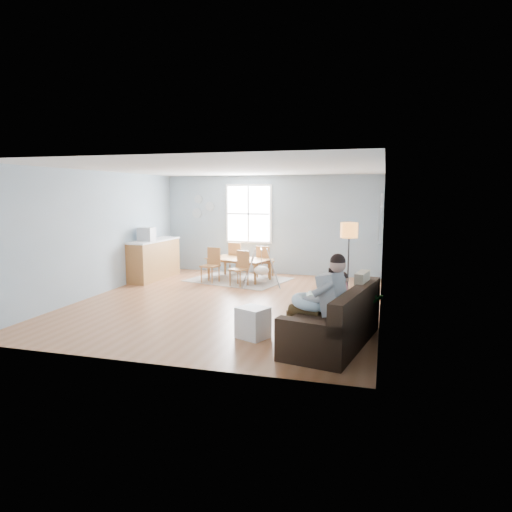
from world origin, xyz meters
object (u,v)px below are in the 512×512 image
(chair_sw, at_px, (212,263))
(monitor, at_px, (146,234))
(counter, at_px, (154,259))
(chair_nw, at_px, (237,257))
(sofa, at_px, (337,324))
(floor_lamp, at_px, (349,237))
(chair_se, at_px, (241,266))
(dining_table, at_px, (239,269))
(chair_ne, at_px, (264,260))
(storage_cube, at_px, (252,322))
(toddler, at_px, (336,293))
(father, at_px, (322,298))
(baby_swing, at_px, (261,270))

(chair_sw, xyz_separation_m, monitor, (-1.61, -0.34, 0.71))
(counter, bearing_deg, chair_nw, 30.48)
(sofa, relative_size, floor_lamp, 1.38)
(counter, bearing_deg, chair_se, -5.23)
(dining_table, bearing_deg, floor_lamp, -17.92)
(chair_se, xyz_separation_m, chair_ne, (0.29, 1.13, 0.01))
(storage_cube, height_order, chair_sw, chair_sw)
(sofa, relative_size, storage_cube, 4.11)
(toddler, height_order, chair_nw, toddler)
(floor_lamp, bearing_deg, chair_se, 153.70)
(toddler, distance_m, dining_table, 5.11)
(chair_sw, bearing_deg, chair_nw, 75.62)
(floor_lamp, xyz_separation_m, storage_cube, (-1.25, -2.46, -1.13))
(dining_table, height_order, monitor, monitor)
(father, distance_m, monitor, 6.26)
(baby_swing, bearing_deg, storage_cube, -76.93)
(chair_sw, height_order, chair_nw, chair_nw)
(floor_lamp, height_order, dining_table, floor_lamp)
(counter, bearing_deg, chair_ne, 18.49)
(toddler, bearing_deg, storage_cube, -168.21)
(counter, height_order, baby_swing, counter)
(dining_table, xyz_separation_m, counter, (-2.16, -0.45, 0.24))
(father, bearing_deg, dining_table, 120.53)
(storage_cube, relative_size, baby_swing, 0.50)
(chair_se, distance_m, chair_nw, 1.44)
(sofa, height_order, toddler, toddler)
(toddler, height_order, chair_ne, toddler)
(chair_sw, height_order, baby_swing, baby_swing)
(sofa, bearing_deg, chair_se, 125.66)
(dining_table, bearing_deg, counter, -151.99)
(chair_se, relative_size, baby_swing, 0.76)
(floor_lamp, distance_m, chair_ne, 3.50)
(father, height_order, chair_nw, father)
(sofa, xyz_separation_m, baby_swing, (-2.18, 3.81, 0.09))
(toddler, relative_size, chair_nw, 0.93)
(chair_nw, bearing_deg, counter, -149.52)
(counter, distance_m, monitor, 0.76)
(sofa, bearing_deg, monitor, 144.87)
(dining_table, distance_m, chair_se, 0.75)
(father, bearing_deg, monitor, 141.82)
(chair_sw, bearing_deg, father, -51.83)
(toddler, xyz_separation_m, monitor, (-5.06, 3.38, 0.48))
(chair_sw, height_order, monitor, monitor)
(toddler, xyz_separation_m, chair_ne, (-2.34, 4.64, -0.25))
(floor_lamp, distance_m, dining_table, 3.68)
(father, relative_size, toddler, 1.68)
(sofa, xyz_separation_m, chair_se, (-2.67, 3.72, 0.16))
(sofa, height_order, floor_lamp, floor_lamp)
(sofa, xyz_separation_m, chair_ne, (-2.38, 4.85, 0.17))
(storage_cube, xyz_separation_m, baby_swing, (-0.89, 3.85, 0.16))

